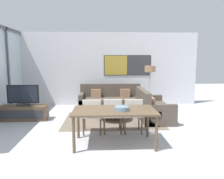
{
  "coord_description": "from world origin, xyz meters",
  "views": [
    {
      "loc": [
        -0.1,
        -3.47,
        1.79
      ],
      "look_at": [
        0.2,
        2.51,
        0.95
      ],
      "focal_mm": 35.0,
      "sensor_mm": 36.0,
      "label": 1
    }
  ],
  "objects": [
    {
      "name": "ground_plane",
      "position": [
        0.0,
        0.0,
        0.0
      ],
      "size": [
        24.0,
        24.0,
        0.0
      ],
      "primitive_type": "plane",
      "color": "#B2B2B7"
    },
    {
      "name": "coffee_table",
      "position": [
        0.23,
        2.79,
        0.27
      ],
      "size": [
        0.93,
        0.93,
        0.36
      ],
      "color": "brown",
      "rests_on": "ground_plane"
    },
    {
      "name": "fruit_bowl",
      "position": [
        0.32,
        0.86,
        0.8
      ],
      "size": [
        0.3,
        0.3,
        0.08
      ],
      "color": "slate",
      "rests_on": "dining_table"
    },
    {
      "name": "dining_chair_left",
      "position": [
        -0.32,
        1.62,
        0.5
      ],
      "size": [
        0.46,
        0.46,
        0.86
      ],
      "color": "beige",
      "rests_on": "ground_plane"
    },
    {
      "name": "television",
      "position": [
        -2.39,
        2.94,
        0.73
      ],
      "size": [
        0.91,
        0.2,
        0.61
      ],
      "color": "#2D2D33",
      "rests_on": "tv_console"
    },
    {
      "name": "floor_lamp",
      "position": [
        1.65,
        4.28,
        1.34
      ],
      "size": [
        0.39,
        0.39,
        1.55
      ],
      "color": "#2D2D33",
      "rests_on": "ground_plane"
    },
    {
      "name": "wall_back",
      "position": [
        0.03,
        5.01,
        1.41
      ],
      "size": [
        7.27,
        0.09,
        2.8
      ],
      "color": "silver",
      "rests_on": "ground_plane"
    },
    {
      "name": "sofa_side",
      "position": [
        1.39,
        2.85,
        0.28
      ],
      "size": [
        0.87,
        1.64,
        0.89
      ],
      "rotation": [
        0.0,
        0.0,
        1.57
      ],
      "color": "#51473D",
      "rests_on": "ground_plane"
    },
    {
      "name": "dining_chair_right",
      "position": [
        0.66,
        1.64,
        0.5
      ],
      "size": [
        0.46,
        0.46,
        0.86
      ],
      "color": "beige",
      "rests_on": "ground_plane"
    },
    {
      "name": "dining_chair_centre",
      "position": [
        0.17,
        1.65,
        0.5
      ],
      "size": [
        0.46,
        0.46,
        0.86
      ],
      "color": "beige",
      "rests_on": "ground_plane"
    },
    {
      "name": "sofa_main",
      "position": [
        0.23,
        4.17,
        0.29
      ],
      "size": [
        2.18,
        0.87,
        0.89
      ],
      "color": "#51473D",
      "rests_on": "ground_plane"
    },
    {
      "name": "tv_console",
      "position": [
        -2.39,
        2.94,
        0.22
      ],
      "size": [
        1.35,
        0.46,
        0.43
      ],
      "color": "brown",
      "rests_on": "ground_plane"
    },
    {
      "name": "dining_table",
      "position": [
        0.17,
        0.95,
        0.68
      ],
      "size": [
        1.71,
        0.93,
        0.75
      ],
      "color": "brown",
      "rests_on": "ground_plane"
    },
    {
      "name": "area_rug",
      "position": [
        0.23,
        2.79,
        0.0
      ],
      "size": [
        2.81,
        2.0,
        0.01
      ],
      "color": "#706051",
      "rests_on": "ground_plane"
    }
  ]
}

